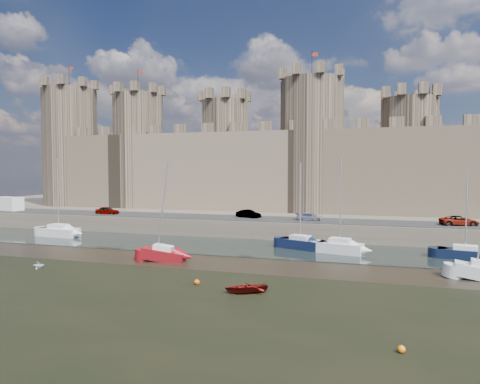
{
  "coord_description": "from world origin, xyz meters",
  "views": [
    {
      "loc": [
        11.62,
        -27.59,
        9.85
      ],
      "look_at": [
        -3.25,
        22.0,
        7.14
      ],
      "focal_mm": 32.0,
      "sensor_mm": 36.0,
      "label": 1
    }
  ],
  "objects": [
    {
      "name": "ground",
      "position": [
        0.0,
        0.0,
        0.0
      ],
      "size": [
        160.0,
        160.0,
        0.0
      ],
      "primitive_type": "plane",
      "color": "black",
      "rests_on": "ground"
    },
    {
      "name": "buoy_2",
      "position": [
        13.48,
        -3.57,
        0.21
      ],
      "size": [
        0.42,
        0.42,
        0.42
      ],
      "primitive_type": "sphere",
      "color": "orange",
      "rests_on": "ground"
    },
    {
      "name": "quay",
      "position": [
        0.0,
        60.0,
        1.25
      ],
      "size": [
        160.0,
        60.0,
        2.5
      ],
      "primitive_type": "cube",
      "color": "#4C443A",
      "rests_on": "ground"
    },
    {
      "name": "sailboat_2",
      "position": [
        8.59,
        23.26,
        0.88
      ],
      "size": [
        5.56,
        3.25,
        11.28
      ],
      "rotation": [
        0.0,
        0.0,
        -0.25
      ],
      "color": "silver",
      "rests_on": "ground"
    },
    {
      "name": "road",
      "position": [
        0.0,
        34.0,
        2.55
      ],
      "size": [
        160.0,
        7.0,
        0.1
      ],
      "primitive_type": "cube",
      "color": "black",
      "rests_on": "quay"
    },
    {
      "name": "buoy_1",
      "position": [
        -2.28,
        5.9,
        0.24
      ],
      "size": [
        0.49,
        0.49,
        0.49
      ],
      "primitive_type": "sphere",
      "color": "#DB5109",
      "rests_on": "ground"
    },
    {
      "name": "car_0",
      "position": [
        -29.21,
        32.91,
        3.16
      ],
      "size": [
        3.9,
        1.66,
        1.31
      ],
      "primitive_type": "imported",
      "rotation": [
        0.0,
        0.0,
        1.6
      ],
      "color": "gray",
      "rests_on": "quay"
    },
    {
      "name": "castle",
      "position": [
        -0.64,
        48.0,
        11.67
      ],
      "size": [
        108.5,
        11.0,
        29.0
      ],
      "color": "#42382B",
      "rests_on": "quay"
    },
    {
      "name": "car_1",
      "position": [
        -5.66,
        34.51,
        3.14
      ],
      "size": [
        4.09,
        2.44,
        1.27
      ],
      "primitive_type": "imported",
      "rotation": [
        0.0,
        0.0,
        1.27
      ],
      "color": "gray",
      "rests_on": "quay"
    },
    {
      "name": "water_channel",
      "position": [
        0.0,
        24.0,
        0.04
      ],
      "size": [
        160.0,
        12.0,
        0.08
      ],
      "primitive_type": "cube",
      "color": "black",
      "rests_on": "ground"
    },
    {
      "name": "sailboat_4",
      "position": [
        -9.44,
        13.83,
        0.78
      ],
      "size": [
        4.82,
        2.4,
        10.8
      ],
      "rotation": [
        0.0,
        0.0,
        0.13
      ],
      "color": "maroon",
      "rests_on": "ground"
    },
    {
      "name": "sailboat_3",
      "position": [
        21.96,
        23.9,
        0.75
      ],
      "size": [
        5.73,
        3.04,
        9.55
      ],
      "rotation": [
        0.0,
        0.0,
        -0.18
      ],
      "color": "black",
      "rests_on": "ground"
    },
    {
      "name": "dinghy_4",
      "position": [
        2.37,
        4.9,
        0.36
      ],
      "size": [
        4.24,
        3.85,
        0.72
      ],
      "primitive_type": "imported",
      "rotation": [
        1.57,
        0.0,
        5.22
      ],
      "color": "maroon",
      "rests_on": "ground"
    },
    {
      "name": "sailboat_0",
      "position": [
        -31.71,
        24.34,
        0.87
      ],
      "size": [
        6.26,
        2.8,
        11.41
      ],
      "rotation": [
        0.0,
        0.0,
        -0.07
      ],
      "color": "silver",
      "rests_on": "ground"
    },
    {
      "name": "car_2",
      "position": [
        3.74,
        33.69,
        3.08
      ],
      "size": [
        4.08,
        1.85,
        1.16
      ],
      "primitive_type": "imported",
      "rotation": [
        0.0,
        0.0,
        1.63
      ],
      "color": "gray",
      "rests_on": "quay"
    },
    {
      "name": "dinghy_3",
      "position": [
        -19.77,
        7.04,
        0.33
      ],
      "size": [
        1.36,
        1.2,
        0.67
      ],
      "primitive_type": "imported",
      "rotation": [
        1.57,
        0.0,
        1.66
      ],
      "color": "white",
      "rests_on": "ground"
    },
    {
      "name": "seaweed_patch",
      "position": [
        0.0,
        -6.0,
        0.01
      ],
      "size": [
        70.0,
        34.0,
        0.01
      ],
      "primitive_type": "cube",
      "color": "black",
      "rests_on": "ground"
    },
    {
      "name": "car_3",
      "position": [
        23.13,
        33.81,
        3.16
      ],
      "size": [
        5.05,
        3.02,
        1.31
      ],
      "primitive_type": "imported",
      "rotation": [
        0.0,
        0.0,
        1.76
      ],
      "color": "gray",
      "rests_on": "quay"
    },
    {
      "name": "van",
      "position": [
        -49.96,
        33.5,
        3.72
      ],
      "size": [
        5.94,
        3.34,
        2.44
      ],
      "primitive_type": "cube",
      "rotation": [
        0.0,
        0.0,
        -0.21
      ],
      "color": "silver",
      "rests_on": "quay"
    },
    {
      "name": "sailboat_1",
      "position": [
        3.7,
        24.74,
        0.83
      ],
      "size": [
        5.69,
        3.8,
        10.62
      ],
      "rotation": [
        0.0,
        0.0,
        -0.36
      ],
      "color": "black",
      "rests_on": "ground"
    }
  ]
}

